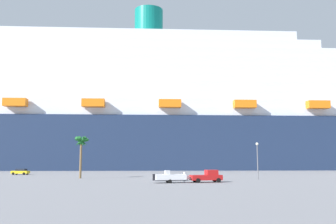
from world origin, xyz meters
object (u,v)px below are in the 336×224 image
at_px(pickup_truck, 207,176).
at_px(street_lamp, 257,155).
at_px(parked_car_yellow_taxi, 21,172).
at_px(cruise_ship, 224,117).
at_px(small_boat_on_trailer, 174,177).
at_px(palm_tree, 81,144).

relative_size(pickup_truck, street_lamp, 0.79).
bearing_deg(street_lamp, parked_car_yellow_taxi, 157.93).
relative_size(cruise_ship, parked_car_yellow_taxi, 59.84).
distance_m(small_boat_on_trailer, palm_tree, 25.76).
distance_m(cruise_ship, street_lamp, 76.15).
distance_m(cruise_ship, pickup_truck, 87.57).
xyz_separation_m(cruise_ship, pickup_truck, (-16.41, -83.59, -20.29)).
relative_size(palm_tree, street_lamp, 1.21).
distance_m(pickup_truck, small_boat_on_trailer, 6.13).
bearing_deg(cruise_ship, pickup_truck, -101.11).
distance_m(palm_tree, parked_car_yellow_taxi, 28.01).
xyz_separation_m(palm_tree, parked_car_yellow_taxi, (-19.91, 18.58, -6.55)).
xyz_separation_m(small_boat_on_trailer, parked_car_yellow_taxi, (-39.65, 33.83, -0.13)).
height_order(pickup_truck, palm_tree, palm_tree).
relative_size(pickup_truck, small_boat_on_trailer, 0.79).
distance_m(cruise_ship, palm_tree, 82.60).
bearing_deg(street_lamp, pickup_truck, -140.40).
bearing_deg(parked_car_yellow_taxi, cruise_ship, 39.47).
height_order(small_boat_on_trailer, street_lamp, street_lamp).
bearing_deg(street_lamp, small_boat_on_trailer, -148.28).
bearing_deg(cruise_ship, palm_tree, -121.17).
relative_size(street_lamp, parked_car_yellow_taxi, 1.61).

